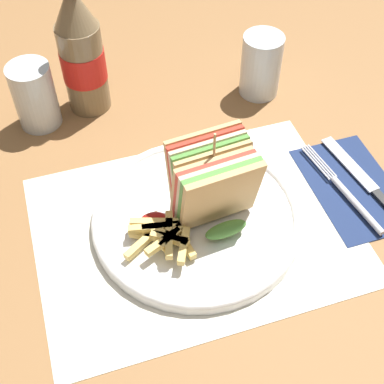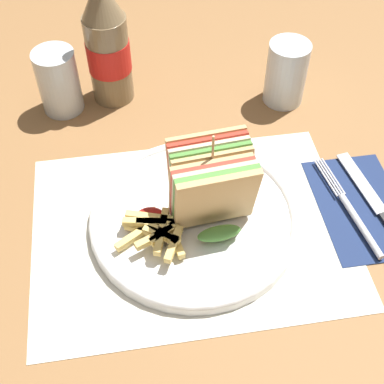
{
  "view_description": "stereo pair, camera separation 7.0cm",
  "coord_description": "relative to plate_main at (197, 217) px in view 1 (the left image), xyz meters",
  "views": [
    {
      "loc": [
        -0.13,
        -0.39,
        0.58
      ],
      "look_at": [
        0.01,
        0.05,
        0.04
      ],
      "focal_mm": 50.0,
      "sensor_mm": 36.0,
      "label": 1
    },
    {
      "loc": [
        -0.06,
        -0.4,
        0.58
      ],
      "look_at": [
        0.01,
        0.05,
        0.04
      ],
      "focal_mm": 50.0,
      "sensor_mm": 36.0,
      "label": 2
    }
  ],
  "objects": [
    {
      "name": "napkin",
      "position": [
        0.23,
        -0.01,
        -0.01
      ],
      "size": [
        0.12,
        0.18,
        0.0
      ],
      "color": "navy",
      "rests_on": "ground_plane"
    },
    {
      "name": "ground_plane",
      "position": [
        -0.01,
        -0.03,
        -0.01
      ],
      "size": [
        4.0,
        4.0,
        0.0
      ],
      "primitive_type": "plane",
      "color": "olive"
    },
    {
      "name": "fork",
      "position": [
        0.21,
        -0.03,
        -0.0
      ],
      "size": [
        0.04,
        0.18,
        0.01
      ],
      "rotation": [
        0.0,
        0.0,
        0.15
      ],
      "color": "silver",
      "rests_on": "napkin"
    },
    {
      "name": "club_sandwich",
      "position": [
        0.02,
        0.0,
        0.06
      ],
      "size": [
        0.11,
        0.11,
        0.14
      ],
      "color": "tan",
      "rests_on": "plate_main"
    },
    {
      "name": "knife",
      "position": [
        0.25,
        -0.01,
        -0.0
      ],
      "size": [
        0.04,
        0.19,
        0.0
      ],
      "rotation": [
        0.0,
        0.0,
        0.15
      ],
      "color": "black",
      "rests_on": "napkin"
    },
    {
      "name": "fries_pile",
      "position": [
        -0.05,
        -0.03,
        0.02
      ],
      "size": [
        0.09,
        0.09,
        0.02
      ],
      "color": "#E5C166",
      "rests_on": "plate_main"
    },
    {
      "name": "glass_far",
      "position": [
        -0.17,
        0.27,
        0.04
      ],
      "size": [
        0.07,
        0.07,
        0.1
      ],
      "color": "silver",
      "rests_on": "ground_plane"
    },
    {
      "name": "placemat",
      "position": [
        -0.01,
        -0.01,
        -0.01
      ],
      "size": [
        0.42,
        0.31,
        0.0
      ],
      "color": "silver",
      "rests_on": "ground_plane"
    },
    {
      "name": "ketchup_blob",
      "position": [
        -0.06,
        -0.0,
        0.02
      ],
      "size": [
        0.04,
        0.04,
        0.01
      ],
      "color": "maroon",
      "rests_on": "plate_main"
    },
    {
      "name": "coke_bottle_near",
      "position": [
        -0.09,
        0.28,
        0.09
      ],
      "size": [
        0.07,
        0.07,
        0.23
      ],
      "color": "#7A6647",
      "rests_on": "ground_plane"
    },
    {
      "name": "plate_main",
      "position": [
        0.0,
        0.0,
        0.0
      ],
      "size": [
        0.28,
        0.28,
        0.02
      ],
      "color": "white",
      "rests_on": "ground_plane"
    },
    {
      "name": "glass_near",
      "position": [
        0.18,
        0.23,
        0.04
      ],
      "size": [
        0.07,
        0.07,
        0.1
      ],
      "color": "silver",
      "rests_on": "ground_plane"
    }
  ]
}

